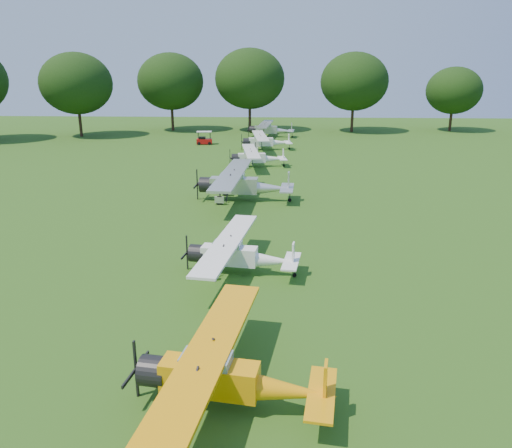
{
  "coord_description": "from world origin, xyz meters",
  "views": [
    {
      "loc": [
        3.08,
        -25.29,
        9.88
      ],
      "look_at": [
        1.7,
        1.62,
        1.4
      ],
      "focal_mm": 35.0,
      "sensor_mm": 36.0,
      "label": 1
    }
  ],
  "objects": [
    {
      "name": "aircraft_3",
      "position": [
        0.99,
        -2.17,
        1.06
      ],
      "size": [
        5.84,
        9.26,
        1.82
      ],
      "rotation": [
        0.0,
        0.0,
        -0.13
      ],
      "color": "white",
      "rests_on": "ground"
    },
    {
      "name": "aircraft_2",
      "position": [
        1.49,
        -12.54,
        1.14
      ],
      "size": [
        6.27,
        9.94,
        1.95
      ],
      "rotation": [
        0.0,
        0.0,
        -0.14
      ],
      "color": "#F6A10A",
      "rests_on": "ground"
    },
    {
      "name": "aircraft_7",
      "position": [
        1.26,
        49.18,
        1.26
      ],
      "size": [
        6.87,
        10.94,
        2.15
      ],
      "rotation": [
        0.0,
        0.0,
        -0.08
      ],
      "color": "silver",
      "rests_on": "ground"
    },
    {
      "name": "aircraft_5",
      "position": [
        0.46,
        25.92,
        1.09
      ],
      "size": [
        5.97,
        9.47,
        1.86
      ],
      "rotation": [
        0.0,
        0.0,
        0.14
      ],
      "color": "white",
      "rests_on": "ground"
    },
    {
      "name": "golf_cart",
      "position": [
        -7.31,
        41.34,
        0.58
      ],
      "size": [
        2.15,
        1.45,
        1.73
      ],
      "rotation": [
        0.0,
        0.0,
        0.1
      ],
      "color": "#BA0E0D",
      "rests_on": "ground"
    },
    {
      "name": "aircraft_4",
      "position": [
        0.04,
        12.09,
        1.39
      ],
      "size": [
        7.6,
        12.11,
        2.38
      ],
      "rotation": [
        0.0,
        0.0,
        -0.06
      ],
      "color": "silver",
      "rests_on": "ground"
    },
    {
      "name": "tree_belt",
      "position": [
        3.57,
        0.16,
        8.03
      ],
      "size": [
        137.36,
        130.27,
        14.52
      ],
      "color": "black",
      "rests_on": "ground"
    },
    {
      "name": "aircraft_6",
      "position": [
        0.97,
        37.18,
        1.16
      ],
      "size": [
        6.37,
        10.12,
        1.99
      ],
      "rotation": [
        0.0,
        0.0,
        0.13
      ],
      "color": "white",
      "rests_on": "ground"
    },
    {
      "name": "ground",
      "position": [
        0.0,
        0.0,
        0.0
      ],
      "size": [
        160.0,
        160.0,
        0.0
      ],
      "primitive_type": "plane",
      "color": "#2A5114",
      "rests_on": "ground"
    }
  ]
}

